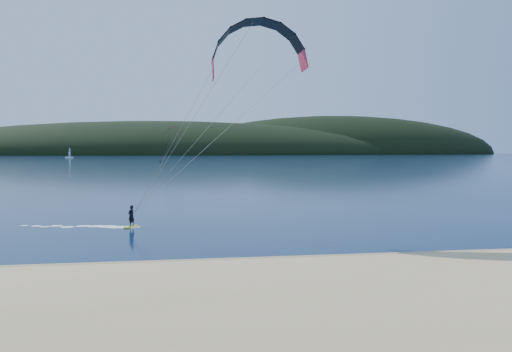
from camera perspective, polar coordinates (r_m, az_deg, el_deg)
The scene contains 6 objects.
ground at distance 22.60m, azimuth -3.04°, elevation -14.32°, with size 1800.00×1800.00×0.00m, color #081C3A.
wet_sand at distance 26.90m, azimuth -3.85°, elevation -11.32°, with size 220.00×2.50×0.10m.
headland at distance 766.78m, azimuth -7.59°, elevation 2.80°, with size 1200.00×310.00×140.00m.
kitesurfer_near at distance 36.65m, azimuth -0.42°, elevation 13.07°, with size 25.64×7.34×16.80m.
kitesurfer_far at distance 215.49m, azimuth -10.68°, elevation 5.21°, with size 11.93×8.26×17.62m.
sailboat at distance 442.98m, azimuth -23.09°, elevation 2.28°, with size 7.27×4.55×10.15m.
Camera 1 is at (-1.75, -21.46, 6.85)m, focal length 30.76 mm.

